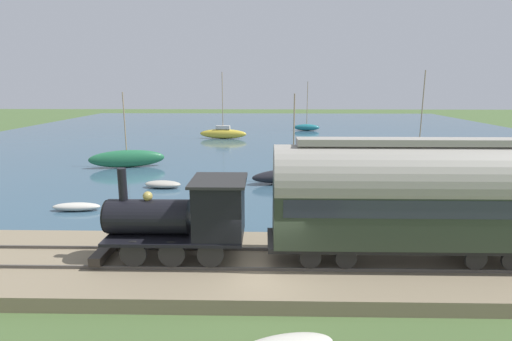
% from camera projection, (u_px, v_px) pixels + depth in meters
% --- Properties ---
extents(ground_plane, '(200.00, 200.00, 0.00)m').
position_uv_depth(ground_plane, '(267.00, 285.00, 14.35)').
color(ground_plane, '#476033').
extents(harbor_water, '(80.00, 80.00, 0.01)m').
position_uv_depth(harbor_water, '(265.00, 134.00, 57.49)').
color(harbor_water, '#38566B').
rests_on(harbor_water, ground).
extents(rail_embankment, '(5.85, 56.00, 0.65)m').
position_uv_depth(rail_embankment, '(267.00, 266.00, 15.21)').
color(rail_embankment, '#84755B').
rests_on(rail_embankment, ground).
extents(steam_locomotive, '(2.37, 5.63, 3.42)m').
position_uv_depth(steam_locomotive, '(187.00, 214.00, 14.84)').
color(steam_locomotive, black).
rests_on(steam_locomotive, rail_embankment).
extents(passenger_coach, '(2.53, 10.11, 4.54)m').
position_uv_depth(passenger_coach, '(407.00, 195.00, 14.50)').
color(passenger_coach, black).
rests_on(passenger_coach, rail_embankment).
extents(sailboat_teal, '(1.50, 3.99, 7.40)m').
position_uv_depth(sailboat_teal, '(307.00, 127.00, 61.21)').
color(sailboat_teal, '#1E707A').
rests_on(sailboat_teal, harbor_water).
extents(sailboat_blue, '(1.54, 4.05, 8.25)m').
position_uv_depth(sailboat_blue, '(418.00, 155.00, 37.03)').
color(sailboat_blue, '#335199').
rests_on(sailboat_blue, harbor_water).
extents(sailboat_green, '(2.80, 6.36, 6.39)m').
position_uv_depth(sailboat_green, '(127.00, 158.00, 34.35)').
color(sailboat_green, '#236B42').
rests_on(sailboat_green, harbor_water).
extents(sailboat_yellow, '(1.70, 6.25, 8.51)m').
position_uv_depth(sailboat_yellow, '(223.00, 133.00, 52.28)').
color(sailboat_yellow, gold).
rests_on(sailboat_yellow, harbor_water).
extents(sailboat_black, '(3.47, 6.44, 6.39)m').
position_uv_depth(sailboat_black, '(293.00, 175.00, 29.16)').
color(sailboat_black, black).
rests_on(sailboat_black, harbor_water).
extents(rowboat_mid_harbor, '(0.94, 2.73, 0.45)m').
position_uv_depth(rowboat_mid_harbor, '(76.00, 207.00, 22.68)').
color(rowboat_mid_harbor, beige).
rests_on(rowboat_mid_harbor, harbor_water).
extents(rowboat_off_pier, '(1.26, 2.60, 0.50)m').
position_uv_depth(rowboat_off_pier, '(163.00, 184.00, 27.65)').
color(rowboat_off_pier, '#B7B2A3').
rests_on(rowboat_off_pier, harbor_water).
extents(rowboat_far_out, '(1.18, 3.06, 0.32)m').
position_uv_depth(rowboat_far_out, '(215.00, 218.00, 21.04)').
color(rowboat_far_out, beige).
rests_on(rowboat_far_out, harbor_water).
extents(rowboat_near_shore, '(2.00, 2.62, 0.42)m').
position_uv_depth(rowboat_near_shore, '(397.00, 188.00, 26.68)').
color(rowboat_near_shore, silver).
rests_on(rowboat_near_shore, harbor_water).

